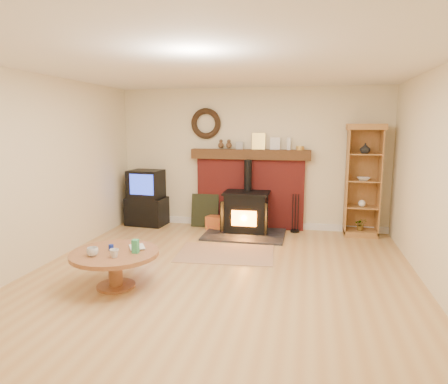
% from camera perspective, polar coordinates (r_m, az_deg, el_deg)
% --- Properties ---
extents(ground, '(5.50, 5.50, 0.00)m').
position_cam_1_polar(ground, '(5.14, -0.80, -12.45)').
color(ground, tan).
rests_on(ground, ground).
extents(room_shell, '(5.02, 5.52, 2.61)m').
position_cam_1_polar(room_shell, '(4.86, -0.80, 7.11)').
color(room_shell, beige).
rests_on(room_shell, ground).
extents(chimney_breast, '(2.20, 0.22, 1.78)m').
position_cam_1_polar(chimney_breast, '(7.47, 3.75, 0.90)').
color(chimney_breast, maroon).
rests_on(chimney_breast, ground).
extents(wood_stove, '(1.40, 1.00, 1.31)m').
position_cam_1_polar(wood_stove, '(7.17, 3.18, -3.02)').
color(wood_stove, black).
rests_on(wood_stove, ground).
extents(area_rug, '(1.51, 1.10, 0.01)m').
position_cam_1_polar(area_rug, '(6.10, 0.24, -8.77)').
color(area_rug, brown).
rests_on(area_rug, ground).
extents(tv_unit, '(0.77, 0.57, 1.07)m').
position_cam_1_polar(tv_unit, '(7.87, -11.02, -0.96)').
color(tv_unit, black).
rests_on(tv_unit, ground).
extents(curio_cabinet, '(0.62, 0.45, 1.94)m').
position_cam_1_polar(curio_cabinet, '(7.32, 19.20, 1.57)').
color(curio_cabinet, olive).
rests_on(curio_cabinet, ground).
extents(firelog_box, '(0.45, 0.35, 0.24)m').
position_cam_1_polar(firelog_box, '(7.45, -0.93, -4.44)').
color(firelog_box, gold).
rests_on(firelog_box, ground).
extents(leaning_painting, '(0.52, 0.14, 0.62)m').
position_cam_1_polar(leaning_painting, '(7.61, -2.74, -2.66)').
color(leaning_painting, black).
rests_on(leaning_painting, ground).
extents(fire_tools, '(0.16, 0.16, 0.70)m').
position_cam_1_polar(fire_tools, '(7.37, 10.11, -4.66)').
color(fire_tools, black).
rests_on(fire_tools, ground).
extents(coffee_table, '(1.04, 1.04, 0.60)m').
position_cam_1_polar(coffee_table, '(4.97, -15.34, -9.14)').
color(coffee_table, brown).
rests_on(coffee_table, ground).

